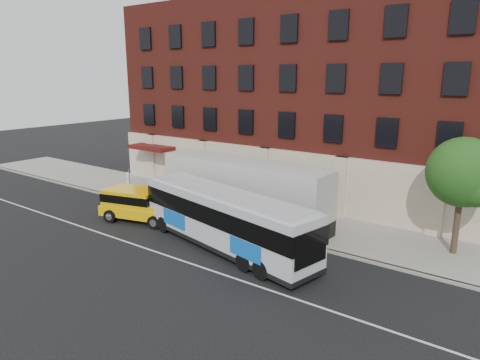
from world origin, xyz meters
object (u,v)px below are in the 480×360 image
Objects in this scene: sign_pole at (129,182)px; shipping_container at (243,192)px; yellow_suv at (137,203)px; city_bus at (225,218)px; street_tree at (464,175)px.

shipping_container is (9.76, 1.19, 0.55)m from sign_pole.
sign_pole reaches higher than yellow_suv.
yellow_suv is at bearing -33.67° from sign_pole.
city_bus is at bearing -65.89° from shipping_container.
sign_pole is 0.21× the size of city_bus.
street_tree is 1.10× the size of yellow_suv.
sign_pole is 0.44× the size of yellow_suv.
sign_pole is 12.08m from city_bus.
city_bus is 2.16× the size of yellow_suv.
city_bus is 7.71m from yellow_suv.
city_bus reaches higher than yellow_suv.
street_tree is 0.51× the size of city_bus.
street_tree reaches higher than yellow_suv.
shipping_container is (-12.28, -2.15, -2.41)m from street_tree.
city_bus is 0.99× the size of shipping_container.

